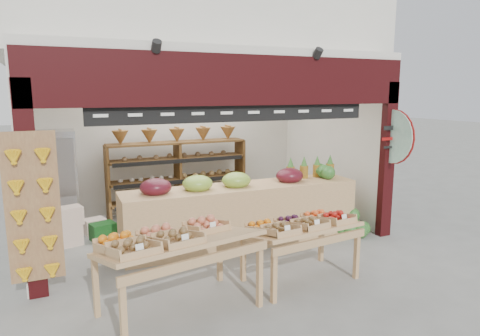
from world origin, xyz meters
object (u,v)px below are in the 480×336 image
cardboard_stack (82,228)px  display_table_left (168,241)px  display_table_right (301,226)px  back_shelving (178,161)px  mid_counter (242,212)px  refrigerator (57,179)px  watermelon_pile (352,226)px

cardboard_stack → display_table_left: 3.07m
display_table_left → display_table_right: 1.84m
display_table_right → back_shelving: bearing=98.7°
back_shelving → mid_counter: 2.26m
back_shelving → mid_counter: back_shelving is taller
refrigerator → display_table_left: 4.11m
refrigerator → mid_counter: refrigerator is taller
refrigerator → mid_counter: 3.54m
refrigerator → display_table_right: refrigerator is taller
back_shelving → refrigerator: 2.28m
cardboard_stack → display_table_right: 3.79m
back_shelving → display_table_left: (-1.26, -3.88, -0.25)m
refrigerator → display_table_left: refrigerator is taller
cardboard_stack → watermelon_pile: bearing=-20.4°
refrigerator → mid_counter: (2.71, -2.25, -0.37)m
refrigerator → display_table_right: bearing=-51.7°
refrigerator → display_table_left: bearing=-74.0°
mid_counter → display_table_left: mid_counter is taller
display_table_left → cardboard_stack: bearing=103.3°
back_shelving → display_table_right: bearing=-81.3°
back_shelving → mid_counter: bearing=-78.3°
mid_counter → refrigerator: bearing=140.3°
back_shelving → display_table_left: back_shelving is taller
cardboard_stack → display_table_left: bearing=-76.7°
refrigerator → watermelon_pile: size_ratio=2.91×
mid_counter → display_table_left: size_ratio=2.08×
mid_counter → watermelon_pile: (1.94, -0.42, -0.37)m
back_shelving → refrigerator: refrigerator is taller
cardboard_stack → back_shelving: bearing=26.1°
back_shelving → cardboard_stack: back_shelving is taller
mid_counter → display_table_left: bearing=-134.4°
display_table_left → display_table_right: (1.83, 0.15, -0.12)m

